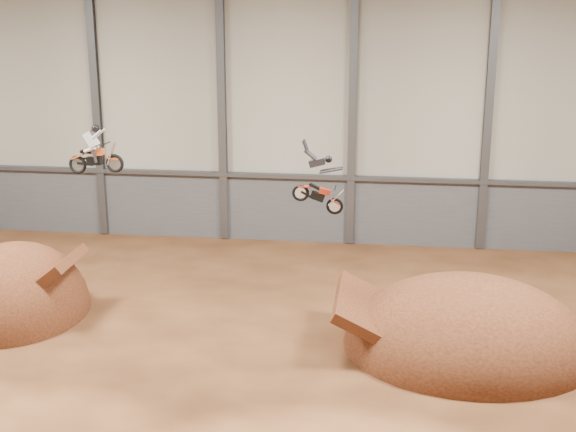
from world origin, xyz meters
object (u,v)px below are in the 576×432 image
at_px(fmx_rider_a, 96,147).
at_px(fmx_rider_b, 315,178).
at_px(landing_ramp, 467,348).
at_px(takeoff_ramp, 16,314).

relative_size(fmx_rider_a, fmx_rider_b, 0.92).
relative_size(landing_ramp, fmx_rider_a, 3.93).
distance_m(landing_ramp, fmx_rider_a, 16.44).
distance_m(takeoff_ramp, fmx_rider_a, 7.81).
relative_size(takeoff_ramp, fmx_rider_a, 2.91).
distance_m(takeoff_ramp, fmx_rider_b, 14.09).
xyz_separation_m(takeoff_ramp, fmx_rider_b, (12.49, -1.04, 6.44)).
bearing_deg(fmx_rider_b, fmx_rider_a, 166.19).
distance_m(landing_ramp, fmx_rider_b, 8.65).
bearing_deg(fmx_rider_a, takeoff_ramp, -155.80).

